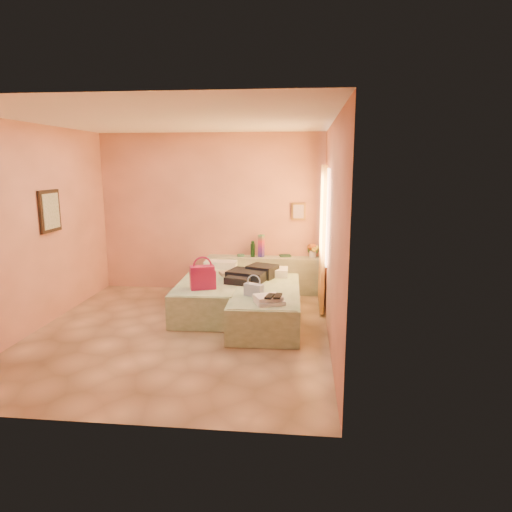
{
  "coord_description": "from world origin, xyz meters",
  "views": [
    {
      "loc": [
        1.64,
        -5.76,
        2.26
      ],
      "look_at": [
        0.95,
        0.85,
        0.92
      ],
      "focal_mm": 32.0,
      "sensor_mm": 36.0,
      "label": 1
    }
  ],
  "objects_px": {
    "magenta_handbag": "(203,277)",
    "bed_right": "(266,305)",
    "headboard_ledge": "(265,275)",
    "blue_handbag": "(254,290)",
    "green_book": "(285,256)",
    "water_bottle": "(253,249)",
    "towel_stack": "(269,300)",
    "flower_vase": "(313,249)",
    "bed_left": "(212,294)"
  },
  "relations": [
    {
      "from": "water_bottle",
      "to": "green_book",
      "type": "xyz_separation_m",
      "value": [
        0.57,
        0.08,
        -0.12
      ]
    },
    {
      "from": "magenta_handbag",
      "to": "blue_handbag",
      "type": "relative_size",
      "value": 1.38
    },
    {
      "from": "water_bottle",
      "to": "magenta_handbag",
      "type": "height_order",
      "value": "water_bottle"
    },
    {
      "from": "bed_right",
      "to": "magenta_handbag",
      "type": "xyz_separation_m",
      "value": [
        -0.91,
        -0.09,
        0.42
      ]
    },
    {
      "from": "headboard_ledge",
      "to": "blue_handbag",
      "type": "bearing_deg",
      "value": -89.57
    },
    {
      "from": "headboard_ledge",
      "to": "blue_handbag",
      "type": "xyz_separation_m",
      "value": [
        0.01,
        -1.93,
        0.26
      ]
    },
    {
      "from": "headboard_ledge",
      "to": "bed_right",
      "type": "height_order",
      "value": "headboard_ledge"
    },
    {
      "from": "green_book",
      "to": "blue_handbag",
      "type": "height_order",
      "value": "green_book"
    },
    {
      "from": "bed_right",
      "to": "green_book",
      "type": "xyz_separation_m",
      "value": [
        0.2,
        1.62,
        0.42
      ]
    },
    {
      "from": "blue_handbag",
      "to": "water_bottle",
      "type": "bearing_deg",
      "value": 121.77
    },
    {
      "from": "towel_stack",
      "to": "flower_vase",
      "type": "bearing_deg",
      "value": 75.56
    },
    {
      "from": "water_bottle",
      "to": "bed_right",
      "type": "bearing_deg",
      "value": -76.38
    },
    {
      "from": "bed_left",
      "to": "flower_vase",
      "type": "relative_size",
      "value": 6.94
    },
    {
      "from": "flower_vase",
      "to": "headboard_ledge",
      "type": "bearing_deg",
      "value": -176.81
    },
    {
      "from": "bed_right",
      "to": "towel_stack",
      "type": "xyz_separation_m",
      "value": [
        0.09,
        -0.7,
        0.3
      ]
    },
    {
      "from": "bed_left",
      "to": "towel_stack",
      "type": "height_order",
      "value": "towel_stack"
    },
    {
      "from": "bed_left",
      "to": "water_bottle",
      "type": "distance_m",
      "value": 1.29
    },
    {
      "from": "water_bottle",
      "to": "magenta_handbag",
      "type": "distance_m",
      "value": 1.72
    },
    {
      "from": "towel_stack",
      "to": "headboard_ledge",
      "type": "bearing_deg",
      "value": 96.33
    },
    {
      "from": "flower_vase",
      "to": "bed_right",
      "type": "bearing_deg",
      "value": -113.25
    },
    {
      "from": "green_book",
      "to": "blue_handbag",
      "type": "bearing_deg",
      "value": -114.4
    },
    {
      "from": "green_book",
      "to": "blue_handbag",
      "type": "relative_size",
      "value": 0.74
    },
    {
      "from": "green_book",
      "to": "magenta_handbag",
      "type": "height_order",
      "value": "magenta_handbag"
    },
    {
      "from": "headboard_ledge",
      "to": "magenta_handbag",
      "type": "bearing_deg",
      "value": -114.83
    },
    {
      "from": "bed_left",
      "to": "green_book",
      "type": "bearing_deg",
      "value": 44.01
    },
    {
      "from": "magenta_handbag",
      "to": "bed_right",
      "type": "bearing_deg",
      "value": -14.64
    },
    {
      "from": "blue_handbag",
      "to": "flower_vase",
      "type": "bearing_deg",
      "value": 92.22
    },
    {
      "from": "bed_right",
      "to": "green_book",
      "type": "height_order",
      "value": "green_book"
    },
    {
      "from": "magenta_handbag",
      "to": "towel_stack",
      "type": "height_order",
      "value": "magenta_handbag"
    },
    {
      "from": "water_bottle",
      "to": "flower_vase",
      "type": "relative_size",
      "value": 0.94
    },
    {
      "from": "green_book",
      "to": "blue_handbag",
      "type": "xyz_separation_m",
      "value": [
        -0.34,
        -2.0,
        -0.08
      ]
    },
    {
      "from": "green_book",
      "to": "towel_stack",
      "type": "bearing_deg",
      "value": -107.33
    },
    {
      "from": "bed_right",
      "to": "flower_vase",
      "type": "height_order",
      "value": "flower_vase"
    },
    {
      "from": "bed_left",
      "to": "towel_stack",
      "type": "relative_size",
      "value": 5.71
    },
    {
      "from": "water_bottle",
      "to": "green_book",
      "type": "height_order",
      "value": "water_bottle"
    },
    {
      "from": "headboard_ledge",
      "to": "towel_stack",
      "type": "bearing_deg",
      "value": -83.67
    },
    {
      "from": "bed_right",
      "to": "towel_stack",
      "type": "relative_size",
      "value": 5.71
    },
    {
      "from": "water_bottle",
      "to": "green_book",
      "type": "bearing_deg",
      "value": 7.57
    },
    {
      "from": "headboard_ledge",
      "to": "flower_vase",
      "type": "height_order",
      "value": "flower_vase"
    },
    {
      "from": "bed_left",
      "to": "water_bottle",
      "type": "xyz_separation_m",
      "value": [
        0.53,
        1.04,
        0.53
      ]
    },
    {
      "from": "water_bottle",
      "to": "blue_handbag",
      "type": "xyz_separation_m",
      "value": [
        0.23,
        -1.92,
        -0.2
      ]
    },
    {
      "from": "green_book",
      "to": "bed_left",
      "type": "bearing_deg",
      "value": -149.17
    },
    {
      "from": "magenta_handbag",
      "to": "green_book",
      "type": "bearing_deg",
      "value": 36.78
    },
    {
      "from": "bed_left",
      "to": "green_book",
      "type": "relative_size",
      "value": 10.45
    },
    {
      "from": "water_bottle",
      "to": "blue_handbag",
      "type": "height_order",
      "value": "water_bottle"
    },
    {
      "from": "flower_vase",
      "to": "magenta_handbag",
      "type": "xyz_separation_m",
      "value": [
        -1.6,
        -1.68,
        -0.13
      ]
    },
    {
      "from": "headboard_ledge",
      "to": "bed_left",
      "type": "bearing_deg",
      "value": -125.3
    },
    {
      "from": "headboard_ledge",
      "to": "towel_stack",
      "type": "height_order",
      "value": "headboard_ledge"
    },
    {
      "from": "blue_handbag",
      "to": "headboard_ledge",
      "type": "bearing_deg",
      "value": 115.36
    },
    {
      "from": "headboard_ledge",
      "to": "towel_stack",
      "type": "relative_size",
      "value": 5.86
    }
  ]
}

